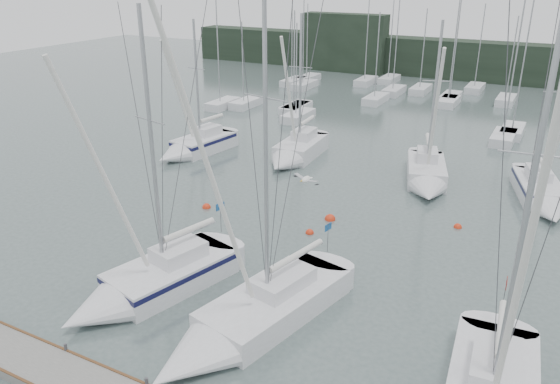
{
  "coord_description": "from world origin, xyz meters",
  "views": [
    {
      "loc": [
        9.26,
        -15.3,
        14.08
      ],
      "look_at": [
        -1.45,
        5.0,
        4.58
      ],
      "focal_mm": 35.0,
      "sensor_mm": 36.0,
      "label": 1
    }
  ],
  "objects_px": {
    "sailboat_mid_a": "(193,147)",
    "buoy_b": "(458,227)",
    "buoy_d": "(330,219)",
    "sailboat_near_left": "(142,287)",
    "sailboat_mid_b": "(294,154)",
    "sailboat_mid_d": "(542,196)",
    "buoy_c": "(207,208)",
    "sailboat_mid_c": "(427,178)",
    "sailboat_near_center": "(239,327)",
    "buoy_a": "(310,233)"
  },
  "relations": [
    {
      "from": "sailboat_mid_a",
      "to": "buoy_b",
      "type": "relative_size",
      "value": 23.56
    },
    {
      "from": "buoy_d",
      "to": "sailboat_mid_a",
      "type": "bearing_deg",
      "value": 157.3
    },
    {
      "from": "sailboat_near_left",
      "to": "buoy_d",
      "type": "relative_size",
      "value": 21.01
    },
    {
      "from": "sailboat_mid_b",
      "to": "buoy_d",
      "type": "bearing_deg",
      "value": -55.09
    },
    {
      "from": "sailboat_mid_d",
      "to": "sailboat_mid_a",
      "type": "bearing_deg",
      "value": 169.46
    },
    {
      "from": "sailboat_near_left",
      "to": "sailboat_mid_d",
      "type": "distance_m",
      "value": 25.35
    },
    {
      "from": "buoy_c",
      "to": "sailboat_near_left",
      "type": "bearing_deg",
      "value": -71.24
    },
    {
      "from": "sailboat_mid_a",
      "to": "sailboat_mid_c",
      "type": "height_order",
      "value": "sailboat_mid_c"
    },
    {
      "from": "sailboat_near_left",
      "to": "sailboat_mid_d",
      "type": "height_order",
      "value": "sailboat_near_left"
    },
    {
      "from": "sailboat_near_center",
      "to": "buoy_b",
      "type": "relative_size",
      "value": 34.24
    },
    {
      "from": "sailboat_mid_b",
      "to": "sailboat_mid_c",
      "type": "bearing_deg",
      "value": -5.69
    },
    {
      "from": "buoy_b",
      "to": "sailboat_near_center",
      "type": "bearing_deg",
      "value": -111.92
    },
    {
      "from": "buoy_c",
      "to": "sailboat_near_center",
      "type": "bearing_deg",
      "value": -49.4
    },
    {
      "from": "sailboat_near_center",
      "to": "buoy_d",
      "type": "relative_size",
      "value": 25.0
    },
    {
      "from": "sailboat_mid_b",
      "to": "sailboat_mid_d",
      "type": "xyz_separation_m",
      "value": [
        17.77,
        -0.2,
        -0.03
      ]
    },
    {
      "from": "sailboat_mid_a",
      "to": "buoy_a",
      "type": "bearing_deg",
      "value": -21.59
    },
    {
      "from": "sailboat_near_center",
      "to": "buoy_b",
      "type": "height_order",
      "value": "sailboat_near_center"
    },
    {
      "from": "sailboat_mid_b",
      "to": "buoy_b",
      "type": "relative_size",
      "value": 24.66
    },
    {
      "from": "buoy_b",
      "to": "buoy_d",
      "type": "bearing_deg",
      "value": -160.57
    },
    {
      "from": "buoy_d",
      "to": "sailboat_near_left",
      "type": "bearing_deg",
      "value": -109.87
    },
    {
      "from": "sailboat_near_center",
      "to": "buoy_d",
      "type": "distance_m",
      "value": 12.25
    },
    {
      "from": "sailboat_mid_b",
      "to": "sailboat_mid_d",
      "type": "relative_size",
      "value": 1.01
    },
    {
      "from": "sailboat_mid_a",
      "to": "sailboat_near_left",
      "type": "bearing_deg",
      "value": -51.37
    },
    {
      "from": "sailboat_mid_d",
      "to": "buoy_d",
      "type": "relative_size",
      "value": 17.92
    },
    {
      "from": "sailboat_mid_a",
      "to": "sailboat_near_center",
      "type": "bearing_deg",
      "value": -40.67
    },
    {
      "from": "sailboat_mid_b",
      "to": "buoy_c",
      "type": "distance_m",
      "value": 10.66
    },
    {
      "from": "sailboat_near_left",
      "to": "sailboat_near_center",
      "type": "distance_m",
      "value": 5.4
    },
    {
      "from": "sailboat_mid_c",
      "to": "sailboat_mid_b",
      "type": "bearing_deg",
      "value": 161.39
    },
    {
      "from": "sailboat_mid_d",
      "to": "buoy_d",
      "type": "xyz_separation_m",
      "value": [
        -11.07,
        -8.37,
        -0.57
      ]
    },
    {
      "from": "sailboat_mid_d",
      "to": "buoy_b",
      "type": "distance_m",
      "value": 7.18
    },
    {
      "from": "sailboat_near_left",
      "to": "sailboat_mid_d",
      "type": "relative_size",
      "value": 1.17
    },
    {
      "from": "sailboat_mid_d",
      "to": "buoy_b",
      "type": "relative_size",
      "value": 24.54
    },
    {
      "from": "sailboat_mid_d",
      "to": "sailboat_near_left",
      "type": "bearing_deg",
      "value": -142.84
    },
    {
      "from": "sailboat_near_left",
      "to": "sailboat_mid_a",
      "type": "height_order",
      "value": "sailboat_near_left"
    },
    {
      "from": "sailboat_mid_a",
      "to": "sailboat_mid_b",
      "type": "height_order",
      "value": "sailboat_mid_b"
    },
    {
      "from": "sailboat_near_center",
      "to": "sailboat_mid_b",
      "type": "relative_size",
      "value": 1.39
    },
    {
      "from": "sailboat_near_center",
      "to": "buoy_a",
      "type": "distance_m",
      "value": 10.09
    },
    {
      "from": "sailboat_near_center",
      "to": "sailboat_mid_d",
      "type": "height_order",
      "value": "sailboat_near_center"
    },
    {
      "from": "sailboat_near_center",
      "to": "sailboat_mid_c",
      "type": "distance_m",
      "value": 20.45
    },
    {
      "from": "sailboat_mid_c",
      "to": "sailboat_mid_d",
      "type": "bearing_deg",
      "value": -13.8
    },
    {
      "from": "sailboat_mid_a",
      "to": "sailboat_mid_b",
      "type": "xyz_separation_m",
      "value": [
        7.9,
        2.46,
        -0.02
      ]
    },
    {
      "from": "buoy_b",
      "to": "buoy_d",
      "type": "relative_size",
      "value": 0.73
    },
    {
      "from": "sailboat_near_left",
      "to": "buoy_c",
      "type": "distance_m",
      "value": 10.34
    },
    {
      "from": "sailboat_mid_d",
      "to": "buoy_c",
      "type": "height_order",
      "value": "sailboat_mid_d"
    },
    {
      "from": "sailboat_mid_c",
      "to": "buoy_d",
      "type": "xyz_separation_m",
      "value": [
        -3.78,
        -8.09,
        -0.61
      ]
    },
    {
      "from": "sailboat_mid_b",
      "to": "sailboat_mid_c",
      "type": "distance_m",
      "value": 10.48
    },
    {
      "from": "buoy_d",
      "to": "buoy_b",
      "type": "bearing_deg",
      "value": 19.43
    },
    {
      "from": "buoy_a",
      "to": "sailboat_mid_c",
      "type": "bearing_deg",
      "value": 68.32
    },
    {
      "from": "sailboat_mid_b",
      "to": "buoy_d",
      "type": "distance_m",
      "value": 10.89
    },
    {
      "from": "sailboat_near_left",
      "to": "sailboat_mid_a",
      "type": "xyz_separation_m",
      "value": [
        -10.33,
        17.91,
        0.02
      ]
    }
  ]
}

